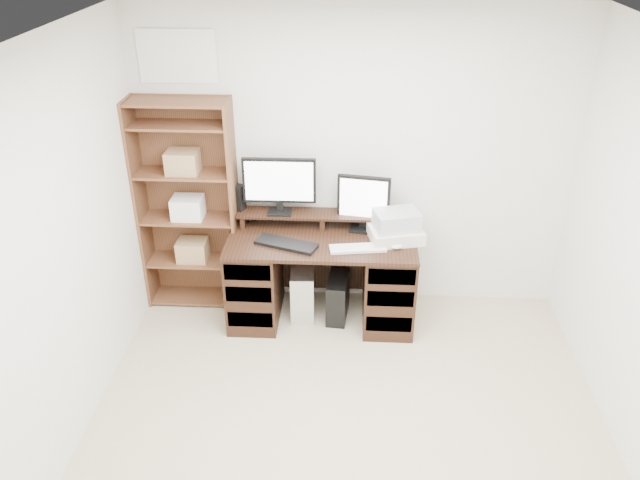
# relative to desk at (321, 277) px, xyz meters

# --- Properties ---
(room) EXTENTS (3.54, 4.04, 2.54)m
(room) POSITION_rel_desk_xyz_m (0.24, -1.64, 0.86)
(room) COLOR #BDAD8B
(room) RESTS_ON ground
(desk) EXTENTS (1.50, 0.70, 0.75)m
(desk) POSITION_rel_desk_xyz_m (0.00, 0.00, 0.00)
(desk) COLOR black
(desk) RESTS_ON ground
(riser_shelf) EXTENTS (1.40, 0.22, 0.12)m
(riser_shelf) POSITION_rel_desk_xyz_m (-0.00, 0.21, 0.45)
(riser_shelf) COLOR black
(riser_shelf) RESTS_ON desk
(monitor_wide) EXTENTS (0.59, 0.15, 0.46)m
(monitor_wide) POSITION_rel_desk_xyz_m (-0.35, 0.21, 0.74)
(monitor_wide) COLOR black
(monitor_wide) RESTS_ON riser_shelf
(monitor_small) EXTENTS (0.42, 0.19, 0.46)m
(monitor_small) POSITION_rel_desk_xyz_m (0.33, 0.18, 0.61)
(monitor_small) COLOR black
(monitor_small) RESTS_ON desk
(speaker) EXTENTS (0.11, 0.11, 0.21)m
(speaker) POSITION_rel_desk_xyz_m (-0.69, 0.24, 0.59)
(speaker) COLOR black
(speaker) RESTS_ON riser_shelf
(keyboard_black) EXTENTS (0.51, 0.32, 0.03)m
(keyboard_black) POSITION_rel_desk_xyz_m (-0.27, -0.13, 0.37)
(keyboard_black) COLOR black
(keyboard_black) RESTS_ON desk
(keyboard_white) EXTENTS (0.45, 0.19, 0.02)m
(keyboard_white) POSITION_rel_desk_xyz_m (0.29, -0.16, 0.37)
(keyboard_white) COLOR silver
(keyboard_white) RESTS_ON desk
(mouse) EXTENTS (0.11, 0.09, 0.04)m
(mouse) POSITION_rel_desk_xyz_m (0.58, -0.14, 0.38)
(mouse) COLOR silver
(mouse) RESTS_ON desk
(printer) EXTENTS (0.46, 0.39, 0.10)m
(printer) POSITION_rel_desk_xyz_m (0.59, 0.01, 0.41)
(printer) COLOR beige
(printer) RESTS_ON desk
(basket) EXTENTS (0.39, 0.32, 0.14)m
(basket) POSITION_rel_desk_xyz_m (0.59, 0.01, 0.53)
(basket) COLOR #A4AAAF
(basket) RESTS_ON printer
(tower_silver) EXTENTS (0.21, 0.44, 0.43)m
(tower_silver) POSITION_rel_desk_xyz_m (-0.16, 0.07, -0.17)
(tower_silver) COLOR silver
(tower_silver) RESTS_ON ground
(tower_black) EXTENTS (0.19, 0.38, 0.37)m
(tower_black) POSITION_rel_desk_xyz_m (0.14, 0.01, -0.20)
(tower_black) COLOR black
(tower_black) RESTS_ON ground
(bookshelf) EXTENTS (0.80, 0.30, 1.80)m
(bookshelf) POSITION_rel_desk_xyz_m (-1.11, 0.21, 0.53)
(bookshelf) COLOR brown
(bookshelf) RESTS_ON ground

